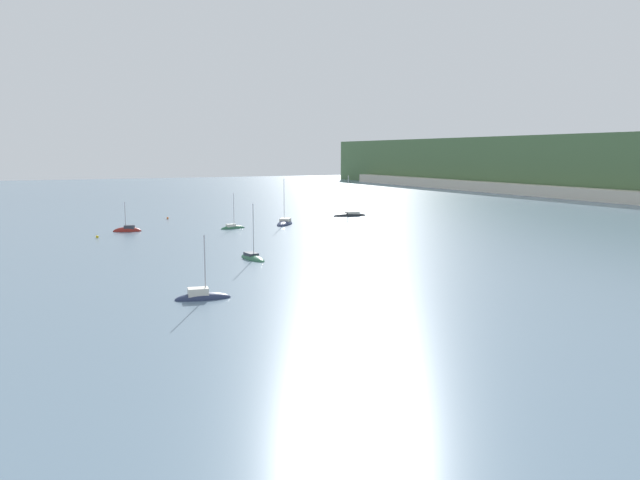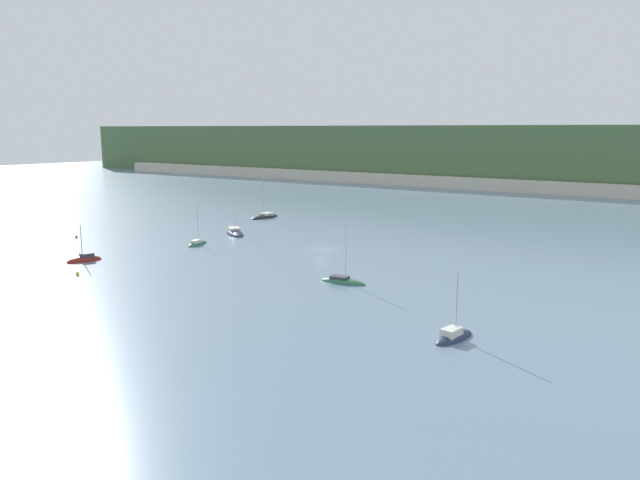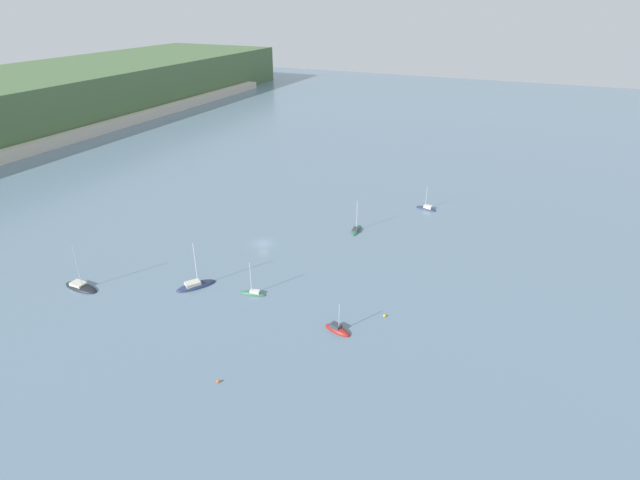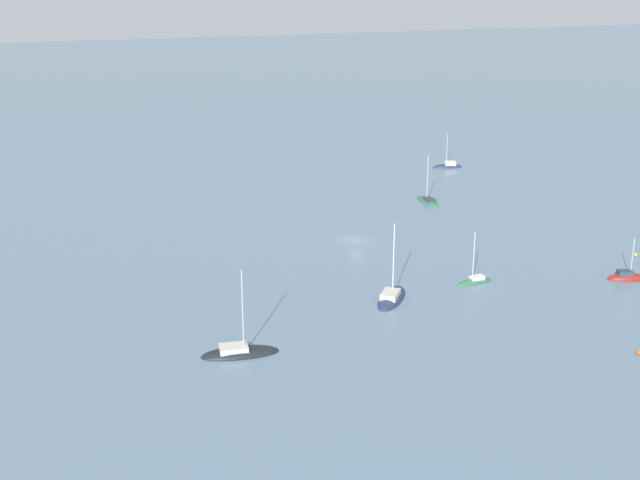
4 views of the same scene
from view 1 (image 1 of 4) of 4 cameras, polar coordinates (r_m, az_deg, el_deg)
The scene contains 9 objects.
ground_plane at distance 117.25m, azimuth -0.15°, elevation 0.16°, with size 600.00×600.00×0.00m, color slate.
sailboat_0 at distance 94.93m, azimuth -6.18°, elevation -1.68°, with size 7.22×2.76×9.13m.
sailboat_1 at distance 140.03m, azimuth -3.24°, elevation 1.47°, with size 8.81×7.38×11.19m.
sailboat_2 at distance 133.51m, azimuth -7.98°, elevation 1.09°, with size 2.48×5.78×8.12m.
sailboat_3 at distance 158.84m, azimuth 2.75°, elevation 2.24°, with size 3.61×9.11×11.04m.
sailboat_4 at distance 133.35m, azimuth -17.19°, elevation 0.80°, with size 3.51×6.00×6.93m.
sailboat_5 at distance 70.03m, azimuth -10.71°, elevation -5.21°, with size 3.07×6.40×7.79m.
mooring_buoy_0 at distance 124.77m, azimuth -19.70°, elevation 0.29°, with size 0.53×0.53×0.53m.
mooring_buoy_1 at distance 155.68m, azimuth -13.76°, elevation 1.96°, with size 0.52×0.52×0.52m.
Camera 1 is at (105.06, -49.55, 15.94)m, focal length 35.00 mm.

